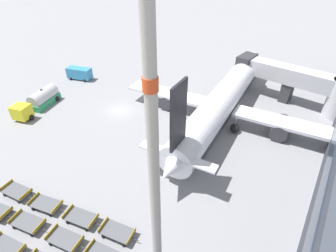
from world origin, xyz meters
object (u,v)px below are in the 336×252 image
service_van (79,73)px  baggage_dolly_row_mid_b_col_b (28,223)px  airplane (223,100)px  baggage_dolly_row_far_col_c (81,218)px  baggage_dolly_row_far_col_d (117,232)px  baggage_dolly_row_far_col_b (46,204)px  baggage_dolly_row_mid_a_col_b (6,248)px  baggage_dolly_row_mid_b_col_c (65,239)px  baggage_dolly_row_far_col_a (17,191)px  apron_light_mast (154,178)px  fuel_tanker_primary (39,101)px

service_van → baggage_dolly_row_mid_b_col_b: bearing=-48.5°
airplane → baggage_dolly_row_far_col_c: bearing=-97.8°
service_van → baggage_dolly_row_far_col_d: bearing=-35.3°
baggage_dolly_row_far_col_b → baggage_dolly_row_mid_b_col_b: bearing=-78.3°
baggage_dolly_row_mid_a_col_b → baggage_dolly_row_mid_b_col_c: (3.63, 3.46, 0.00)m
baggage_dolly_row_mid_b_col_b → baggage_dolly_row_far_col_a: size_ratio=1.00×
baggage_dolly_row_mid_b_col_c → baggage_dolly_row_far_col_c: (-0.61, 2.38, 0.00)m
airplane → baggage_dolly_row_far_col_d: 24.64m
airplane → baggage_dolly_row_far_col_b: bearing=-106.4°
baggage_dolly_row_mid_b_col_b → service_van: bearing=131.5°
baggage_dolly_row_mid_a_col_b → baggage_dolly_row_mid_b_col_b: 2.68m
baggage_dolly_row_mid_a_col_b → apron_light_mast: bearing=18.3°
baggage_dolly_row_far_col_d → baggage_dolly_row_mid_a_col_b: bearing=-136.6°
service_van → baggage_dolly_row_far_col_b: bearing=-46.4°
baggage_dolly_row_far_col_a → baggage_dolly_row_far_col_b: (4.20, 0.73, 0.00)m
baggage_dolly_row_far_col_a → apron_light_mast: size_ratio=0.17×
baggage_dolly_row_mid_b_col_c → baggage_dolly_row_far_col_a: size_ratio=1.00×
baggage_dolly_row_mid_b_col_c → apron_light_mast: apron_light_mast is taller
baggage_dolly_row_far_col_a → baggage_dolly_row_far_col_d: 12.82m
baggage_dolly_row_far_col_b → baggage_dolly_row_far_col_d: size_ratio=1.00×
fuel_tanker_primary → baggage_dolly_row_far_col_b: bearing=-32.7°
baggage_dolly_row_mid_a_col_b → baggage_dolly_row_far_col_a: bearing=142.8°
baggage_dolly_row_mid_b_col_c → service_van: bearing=137.5°
airplane → baggage_dolly_row_far_col_a: size_ratio=9.72×
airplane → baggage_dolly_row_mid_b_col_b: 29.65m
baggage_dolly_row_mid_a_col_b → baggage_dolly_row_far_col_d: (7.08, 6.70, 0.00)m
fuel_tanker_primary → baggage_dolly_row_far_col_a: fuel_tanker_primary is taller
service_van → baggage_dolly_row_far_col_a: bearing=-53.1°
airplane → baggage_dolly_row_mid_b_col_c: bearing=-95.8°
baggage_dolly_row_far_col_c → baggage_dolly_row_mid_a_col_b: bearing=-117.4°
baggage_dolly_row_far_col_b → apron_light_mast: (14.82, -0.41, 12.73)m
baggage_dolly_row_far_col_c → baggage_dolly_row_far_col_d: (4.06, 0.86, 0.00)m
fuel_tanker_primary → baggage_dolly_row_mid_b_col_c: size_ratio=2.35×
airplane → baggage_dolly_row_far_col_a: (-11.95, -27.03, -2.67)m
fuel_tanker_primary → service_van: bearing=107.3°
baggage_dolly_row_far_col_a → baggage_dolly_row_far_col_d: (12.56, 2.55, 0.00)m
baggage_dolly_row_mid_a_col_b → baggage_dolly_row_far_col_d: 9.75m
baggage_dolly_row_mid_a_col_b → baggage_dolly_row_far_col_b: 5.05m
baggage_dolly_row_far_col_b → baggage_dolly_row_far_col_c: bearing=12.5°
baggage_dolly_row_mid_a_col_b → apron_light_mast: 19.12m
baggage_dolly_row_mid_b_col_c → baggage_dolly_row_far_col_b: (-4.91, 1.42, 0.00)m
airplane → baggage_dolly_row_far_col_d: size_ratio=9.71×
baggage_dolly_row_mid_b_col_c → baggage_dolly_row_far_col_d: size_ratio=1.00×
service_van → baggage_dolly_row_far_col_d: 37.77m
fuel_tanker_primary → baggage_dolly_row_mid_a_col_b: (20.17, -17.01, -0.75)m
baggage_dolly_row_far_col_b → apron_light_mast: size_ratio=0.17×
airplane → service_van: airplane is taller
airplane → fuel_tanker_primary: 30.24m
fuel_tanker_primary → baggage_dolly_row_mid_a_col_b: size_ratio=2.35×
fuel_tanker_primary → apron_light_mast: 37.91m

